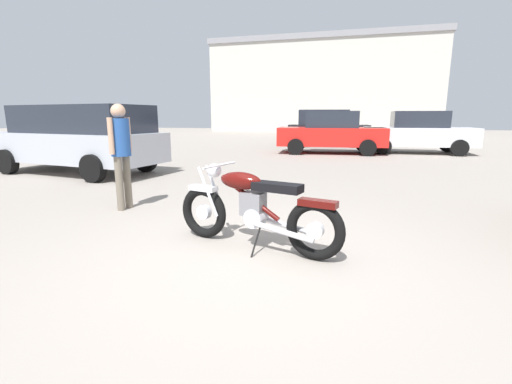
# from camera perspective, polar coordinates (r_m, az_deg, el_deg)

# --- Properties ---
(ground_plane) EXTENTS (80.00, 80.00, 0.00)m
(ground_plane) POSITION_cam_1_polar(r_m,az_deg,el_deg) (3.78, -0.30, -10.95)
(ground_plane) COLOR gray
(vintage_motorcycle) EXTENTS (2.02, 0.79, 0.94)m
(vintage_motorcycle) POSITION_cam_1_polar(r_m,az_deg,el_deg) (4.02, -0.43, -2.73)
(vintage_motorcycle) COLOR black
(vintage_motorcycle) RESTS_ON ground_plane
(bystander) EXTENTS (0.30, 0.46, 1.66)m
(bystander) POSITION_cam_1_polar(r_m,az_deg,el_deg) (6.02, -20.78, 6.91)
(bystander) COLOR #706656
(bystander) RESTS_ON ground_plane
(blue_hatchback_right) EXTENTS (4.27, 2.06, 1.67)m
(blue_hatchback_right) POSITION_cam_1_polar(r_m,az_deg,el_deg) (14.85, 11.90, 9.29)
(blue_hatchback_right) COLOR black
(blue_hatchback_right) RESTS_ON ground_plane
(dark_sedan_left) EXTENTS (4.94, 2.61, 1.74)m
(dark_sedan_left) POSITION_cam_1_polar(r_m,az_deg,el_deg) (10.44, -26.45, 7.84)
(dark_sedan_left) COLOR black
(dark_sedan_left) RESTS_ON ground_plane
(pale_sedan_back) EXTENTS (3.99, 2.01, 1.78)m
(pale_sedan_back) POSITION_cam_1_polar(r_m,az_deg,el_deg) (18.44, 11.18, 10.05)
(pale_sedan_back) COLOR black
(pale_sedan_back) RESTS_ON ground_plane
(red_hatchback_near) EXTENTS (4.24, 2.00, 1.67)m
(red_hatchback_near) POSITION_cam_1_polar(r_m,az_deg,el_deg) (15.95, 24.39, 8.66)
(red_hatchback_near) COLOR black
(red_hatchback_near) RESTS_ON ground_plane
(industrial_building) EXTENTS (21.79, 14.90, 8.62)m
(industrial_building) POSITION_cam_1_polar(r_m,az_deg,el_deg) (40.29, 11.08, 15.83)
(industrial_building) COLOR beige
(industrial_building) RESTS_ON ground_plane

